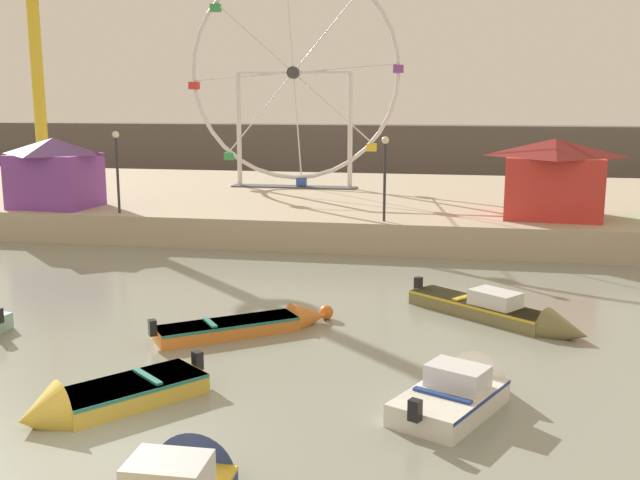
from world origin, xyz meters
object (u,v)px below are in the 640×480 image
Objects in this scene: mooring_buoy_orange at (326,312)px; drop_tower_yellow_tower at (35,44)px; promenade_lamp_near at (385,166)px; motorboat_orange_hull at (256,324)px; motorboat_white_red_stripe at (463,390)px; promenade_lamp_far at (117,160)px; ferris_wheel_white_frame at (293,76)px; carnival_booth_red_striped at (553,177)px; motorboat_olive_wood at (505,313)px; carnival_booth_purple_stall at (55,171)px; motorboat_mustard_yellow at (98,400)px.

drop_tower_yellow_tower is at bearing 137.42° from mooring_buoy_orange.
promenade_lamp_near is 10.95m from mooring_buoy_orange.
motorboat_white_red_stripe reaches higher than motorboat_orange_hull.
promenade_lamp_near is 0.97× the size of promenade_lamp_far.
promenade_lamp_far is at bearing 93.35° from motorboat_orange_hull.
ferris_wheel_white_frame is 2.68× the size of carnival_booth_red_striped.
motorboat_olive_wood is at bearing -19.25° from motorboat_orange_hull.
drop_tower_yellow_tower is 4.56× the size of promenade_lamp_near.
motorboat_orange_hull is 0.29× the size of drop_tower_yellow_tower.
ferris_wheel_white_frame is (-4.06, 23.18, 7.66)m from motorboat_orange_hull.
motorboat_olive_wood is 0.42× the size of ferris_wheel_white_frame.
carnival_booth_purple_stall is at bearing 175.58° from promenade_lamp_near.
motorboat_olive_wood is at bearing 14.48° from motorboat_white_red_stripe.
ferris_wheel_white_frame is (-2.19, 29.23, 7.64)m from motorboat_mustard_yellow.
motorboat_white_red_stripe is 36.07m from drop_tower_yellow_tower.
motorboat_mustard_yellow is 20.00m from promenade_lamp_far.
carnival_booth_red_striped reaches higher than motorboat_white_red_stripe.
carnival_booth_purple_stall is at bearing -172.19° from carnival_booth_red_striped.
carnival_booth_red_striped is (2.61, 12.25, 2.92)m from motorboat_olive_wood.
carnival_booth_purple_stall is 1.14× the size of promenade_lamp_far.
motorboat_orange_hull is 15.90m from promenade_lamp_far.
mooring_buoy_orange is at bearing 5.03° from motorboat_orange_hull.
motorboat_orange_hull is at bearing -125.16° from motorboat_olive_wood.
motorboat_orange_hull is 1.31× the size of promenade_lamp_near.
motorboat_mustard_yellow is 1.10× the size of promenade_lamp_near.
motorboat_orange_hull is 1.26× the size of promenade_lamp_far.
promenade_lamp_near reaches higher than motorboat_orange_hull.
motorboat_olive_wood is 12.48× the size of mooring_buoy_orange.
motorboat_mustard_yellow is 0.31× the size of ferris_wheel_white_frame.
motorboat_white_red_stripe is at bearing -45.45° from promenade_lamp_far.
ferris_wheel_white_frame is at bearing 10.62° from drop_tower_yellow_tower.
promenade_lamp_near is (16.27, -1.26, 0.67)m from carnival_booth_purple_stall.
drop_tower_yellow_tower is at bearing 136.05° from promenade_lamp_far.
drop_tower_yellow_tower reaches higher than carnival_booth_red_striped.
ferris_wheel_white_frame is at bearing 45.71° from motorboat_white_red_stripe.
mooring_buoy_orange is at bearing -117.18° from carnival_booth_red_striped.
motorboat_white_red_stripe is (7.81, 1.90, 0.07)m from motorboat_mustard_yellow.
carnival_booth_purple_stall is at bearing -169.81° from motorboat_olive_wood.
motorboat_white_red_stripe is at bearing -63.37° from motorboat_olive_wood.
motorboat_white_red_stripe is (-1.25, -6.36, 0.02)m from motorboat_olive_wood.
motorboat_orange_hull is (1.87, 6.05, -0.02)m from motorboat_mustard_yellow.
mooring_buoy_orange is (5.86, -21.60, -7.67)m from ferris_wheel_white_frame.
carnival_booth_red_striped is at bearing 19.30° from promenade_lamp_near.
motorboat_white_red_stripe is 1.07× the size of promenade_lamp_near.
motorboat_white_red_stripe is 1.04× the size of promenade_lamp_far.
motorboat_mustard_yellow is 0.83× the size of carnival_booth_red_striped.
promenade_lamp_near reaches higher than motorboat_olive_wood.
carnival_booth_purple_stall is (-9.72, -10.02, -4.74)m from ferris_wheel_white_frame.
promenade_lamp_near is (-3.44, 16.06, 3.49)m from motorboat_white_red_stripe.
carnival_booth_red_striped is at bearing 7.17° from carnival_booth_purple_stall.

